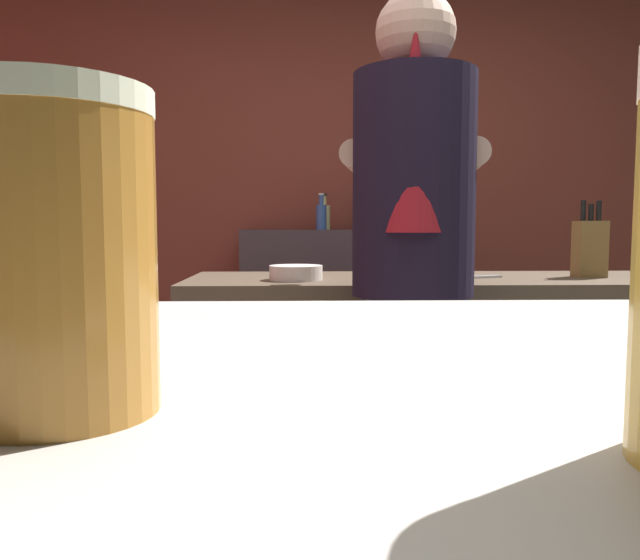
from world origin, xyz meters
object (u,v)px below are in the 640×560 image
at_px(knife_block, 590,248).
at_px(mixing_bowl, 296,273).
at_px(bottle_hot_sauce, 323,216).
at_px(bottle_vinegar, 373,211).
at_px(bottle_soy, 321,216).
at_px(bartender, 413,259).
at_px(pint_glass_near, 57,254).
at_px(chefs_knife, 471,277).
at_px(bottle_olive_oil, 367,216).

xyz_separation_m(knife_block, mixing_bowl, (-1.04, -0.08, -0.08)).
xyz_separation_m(bottle_hot_sauce, bottle_vinegar, (0.27, -0.03, 0.03)).
bearing_deg(bottle_hot_sauce, bottle_soy, -97.05).
bearing_deg(bottle_hot_sauce, bottle_vinegar, -6.95).
height_order(bartender, bottle_soy, bartender).
bearing_deg(mixing_bowl, bottle_soy, 83.98).
height_order(bartender, bottle_hot_sauce, bartender).
xyz_separation_m(mixing_bowl, bottle_vinegar, (0.41, 1.30, 0.24)).
distance_m(knife_block, bottle_soy, 1.45).
relative_size(bottle_soy, bottle_hot_sauce, 0.97).
xyz_separation_m(mixing_bowl, pint_glass_near, (-0.09, -1.81, 0.14)).
bearing_deg(bottle_vinegar, knife_block, -62.49).
distance_m(bartender, chefs_knife, 0.50).
bearing_deg(bottle_vinegar, bottle_hot_sauce, 173.05).
relative_size(knife_block, mixing_bowl, 1.52).
distance_m(chefs_knife, bottle_soy, 1.27).
bearing_deg(mixing_bowl, knife_block, 4.49).
distance_m(knife_block, bottle_vinegar, 1.38).
height_order(knife_block, mixing_bowl, knife_block).
relative_size(bartender, chefs_knife, 7.25).
bearing_deg(bottle_vinegar, bottle_olive_oil, -116.84).
bearing_deg(bartender, bottle_hot_sauce, 16.55).
distance_m(chefs_knife, bottle_vinegar, 1.29).
xyz_separation_m(bartender, knife_block, (0.71, 0.44, 0.02)).
bearing_deg(pint_glass_near, mixing_bowl, 87.22).
bearing_deg(pint_glass_near, bartender, 73.95).
distance_m(pint_glass_near, bottle_olive_oil, 3.06).
bearing_deg(pint_glass_near, knife_block, 59.17).
bearing_deg(bottle_soy, bottle_olive_oil, 4.20).
bearing_deg(chefs_knife, bottle_olive_oil, 81.02).
xyz_separation_m(bottle_soy, bottle_hot_sauce, (0.02, 0.13, 0.00)).
bearing_deg(bartender, bottle_vinegar, 7.42).
height_order(pint_glass_near, bottle_olive_oil, bottle_olive_oil).
bearing_deg(bottle_soy, bottle_vinegar, 19.26).
bearing_deg(pint_glass_near, bottle_hot_sauce, 85.80).
height_order(mixing_bowl, bottle_vinegar, bottle_vinegar).
xyz_separation_m(bartender, mixing_bowl, (-0.33, 0.36, -0.06)).
xyz_separation_m(knife_block, chefs_knife, (-0.43, -0.04, -0.10)).
distance_m(pint_glass_near, bottle_soy, 3.02).
height_order(knife_block, bottle_hot_sauce, bottle_hot_sauce).
bearing_deg(bartender, pint_glass_near, 174.18).
height_order(bartender, knife_block, bartender).
relative_size(bartender, mixing_bowl, 9.68).
height_order(knife_block, bottle_vinegar, bottle_vinegar).
bearing_deg(bottle_olive_oil, chefs_knife, -78.35).
distance_m(mixing_bowl, bottle_vinegar, 1.38).
bearing_deg(pint_glass_near, bottle_soy, 85.93).
bearing_deg(bottle_hot_sauce, mixing_bowl, -96.12).
bearing_deg(chefs_knife, mixing_bowl, 163.60).
distance_m(mixing_bowl, bottle_hot_sauce, 1.35).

